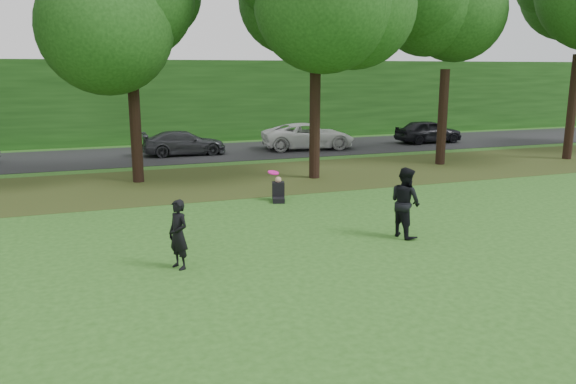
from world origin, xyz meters
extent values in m
plane|color=#2A571B|center=(0.00, 0.00, 0.00)|extent=(120.00, 120.00, 0.00)
cube|color=#463F19|center=(0.00, 13.00, 0.01)|extent=(60.00, 7.00, 0.01)
cube|color=black|center=(0.00, 21.00, 0.01)|extent=(70.00, 7.00, 0.02)
cube|color=#183E11|center=(0.00, 27.00, 2.50)|extent=(70.00, 3.00, 5.00)
imported|color=black|center=(-3.04, 3.24, 0.80)|extent=(0.60, 0.69, 1.60)
imported|color=black|center=(3.10, 3.69, 0.95)|extent=(0.87, 1.03, 1.90)
imported|color=#36373D|center=(-0.05, 20.50, 0.65)|extent=(4.37, 1.83, 1.26)
imported|color=silver|center=(6.97, 20.43, 0.75)|extent=(5.47, 2.99, 1.45)
imported|color=black|center=(14.91, 20.46, 0.72)|extent=(4.13, 1.68, 1.40)
cylinder|color=#EB1396|center=(-0.64, 3.65, 2.00)|extent=(0.38, 0.38, 0.09)
cube|color=black|center=(1.19, 8.66, 0.08)|extent=(0.54, 0.65, 0.16)
cube|color=black|center=(1.27, 8.93, 0.36)|extent=(0.50, 0.45, 0.56)
sphere|color=tan|center=(1.27, 8.93, 0.72)|extent=(0.22, 0.22, 0.22)
cylinder|color=black|center=(-3.00, 13.90, 2.06)|extent=(0.44, 0.44, 4.12)
sphere|color=#183E11|center=(-3.00, 13.90, 6.86)|extent=(5.80, 5.80, 5.80)
cylinder|color=black|center=(4.00, 12.30, 2.31)|extent=(0.44, 0.44, 4.62)
cylinder|color=black|center=(11.00, 13.50, 2.23)|extent=(0.44, 0.44, 4.45)
sphere|color=#183E11|center=(11.00, 13.50, 7.42)|extent=(6.20, 6.20, 6.20)
cylinder|color=black|center=(18.00, 12.70, 2.58)|extent=(0.44, 0.44, 5.17)
camera|label=1|loc=(-4.81, -9.03, 4.44)|focal=35.00mm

